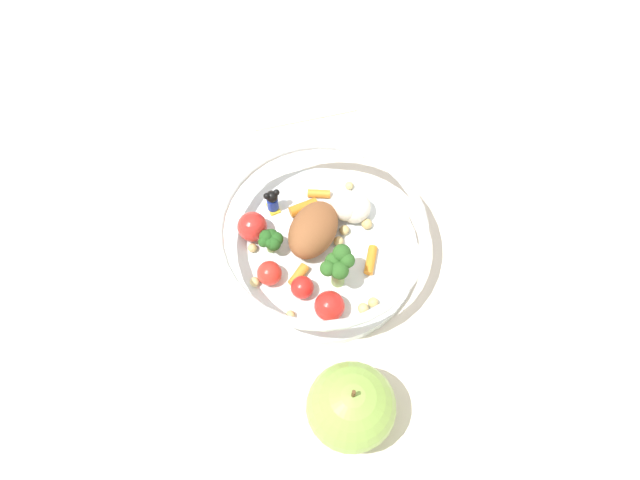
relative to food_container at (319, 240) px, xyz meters
name	(u,v)px	position (x,y,z in m)	size (l,w,h in m)	color
ground_plane	(314,244)	(0.00, -0.01, -0.03)	(2.40, 2.40, 0.00)	silver
food_container	(319,240)	(0.00, 0.00, 0.00)	(0.22, 0.22, 0.07)	white
loose_apple	(351,407)	(0.08, 0.16, 0.01)	(0.08, 0.08, 0.10)	#8CB74C
folded_napkin	(295,82)	(-0.11, -0.21, -0.03)	(0.13, 0.12, 0.01)	silver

